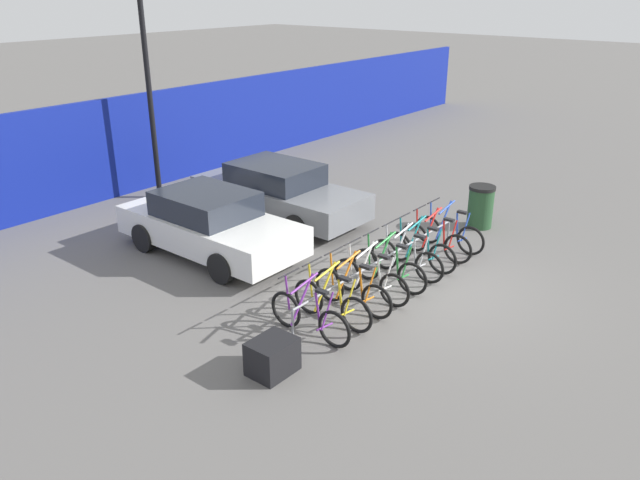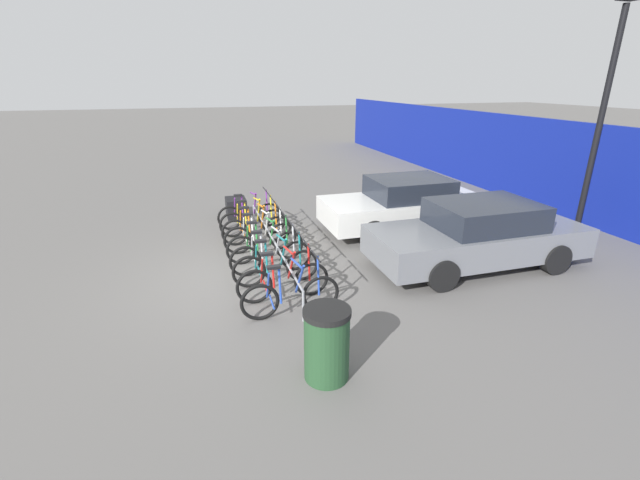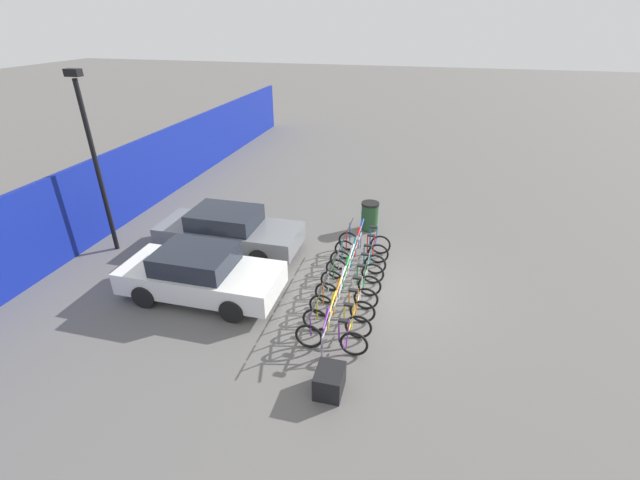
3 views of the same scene
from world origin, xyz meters
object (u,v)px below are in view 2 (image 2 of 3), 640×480
bicycle_yellow (253,221)px  bicycle_red (283,281)px  bicycle_blue (291,295)px  bicycle_white (261,236)px  lamp_post (603,109)px  car_white (405,205)px  bicycle_silver (271,256)px  bicycle_purple (250,215)px  bike_rack (272,240)px  bicycle_orange (257,229)px  bicycle_teal (276,266)px  cargo_crate (236,208)px  car_grey (478,235)px  trash_bin (327,344)px  bicycle_green (265,245)px

bicycle_yellow → bicycle_red: bearing=-2.8°
bicycle_blue → bicycle_white: bearing=-179.3°
bicycle_yellow → lamp_post: (2.43, 7.97, 2.76)m
bicycle_yellow → lamp_post: bearing=70.2°
bicycle_red → car_white: size_ratio=0.40×
bicycle_blue → bicycle_silver: bearing=-179.3°
bicycle_purple → bicycle_yellow: same height
bike_rack → bicycle_orange: bicycle_orange is taller
bicycle_silver → lamp_post: size_ratio=0.31×
bicycle_silver → bicycle_teal: same height
bicycle_white → bicycle_yellow: bearing=179.5°
lamp_post → bicycle_silver: bearing=-90.0°
car_white → cargo_crate: size_ratio=6.14×
car_grey → car_white: bearing=-171.9°
bicycle_teal → bicycle_blue: size_ratio=1.00×
bicycle_silver → trash_bin: bicycle_silver is taller
bicycle_purple → bicycle_silver: bearing=0.5°
bicycle_green → bicycle_purple: bearing=176.4°
cargo_crate → bicycle_yellow: bearing=7.6°
bicycle_red → bicycle_blue: (0.59, 0.00, 0.00)m
bike_rack → lamp_post: 8.28m
car_white → bicycle_silver: bearing=-66.4°
bicycle_white → trash_bin: size_ratio=1.66×
trash_bin → bicycle_silver: bearing=-178.6°
bike_rack → bicycle_blue: size_ratio=3.14×
bicycle_orange → bicycle_green: size_ratio=1.00×
bicycle_purple → car_white: car_white is taller
cargo_crate → bicycle_green: bearing=3.8°
car_white → cargo_crate: 4.85m
bike_rack → car_white: car_white is taller
bicycle_yellow → bicycle_blue: 4.21m
car_grey → lamp_post: lamp_post is taller
bicycle_purple → bicycle_white: same height
car_grey → trash_bin: (2.62, -4.21, -0.17)m
bicycle_yellow → lamp_post: lamp_post is taller
bike_rack → bicycle_red: bearing=-4.7°
bike_rack → bicycle_white: bicycle_white is taller
trash_bin → cargo_crate: size_ratio=1.47×
bicycle_silver → bicycle_red: (1.19, 0.00, 0.00)m
car_grey → cargo_crate: 6.80m
bicycle_yellow → car_grey: size_ratio=0.37×
bicycle_red → car_white: car_white is taller
bicycle_green → bicycle_silver: size_ratio=1.00×
bicycle_silver → bicycle_teal: bearing=2.3°
bicycle_silver → bicycle_teal: size_ratio=1.00×
bicycle_green → car_white: bearing=101.7°
bike_rack → bicycle_teal: bearing=-7.3°
car_grey → bicycle_teal: bearing=-94.6°
bicycle_white → car_white: (-0.46, 3.92, 0.31)m
car_white → cargo_crate: bearing=-120.7°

